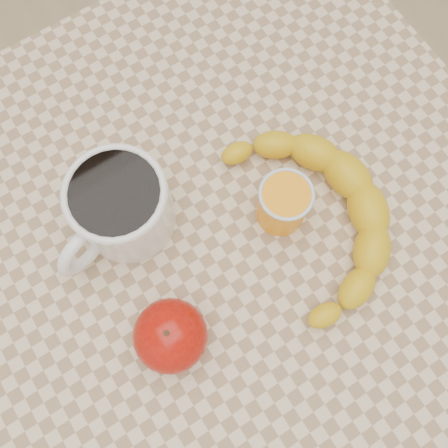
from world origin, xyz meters
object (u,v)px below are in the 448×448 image
table (224,244)px  orange_juice_glass (283,204)px  coffee_mug (120,207)px  banana (316,218)px  apple (170,336)px

table → orange_juice_glass: bearing=-17.2°
coffee_mug → table: bearing=-37.5°
coffee_mug → banana: 0.24m
table → apple: bearing=-146.5°
coffee_mug → orange_juice_glass: 0.20m
orange_juice_glass → banana: 0.05m
orange_juice_glass → coffee_mug: bearing=150.1°
apple → banana: bearing=6.7°
table → coffee_mug: bearing=142.5°
orange_juice_glass → banana: size_ratio=0.21×
table → orange_juice_glass: 0.15m
orange_juice_glass → banana: (0.03, -0.03, -0.01)m
table → coffee_mug: (-0.10, 0.08, 0.14)m
coffee_mug → apple: size_ratio=1.79×
table → orange_juice_glass: orange_juice_glass is taller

